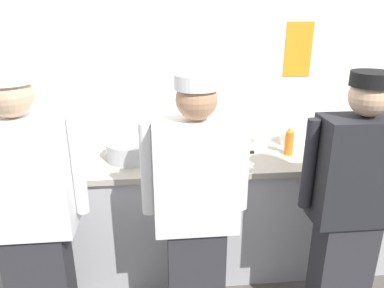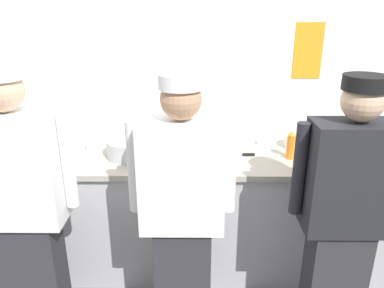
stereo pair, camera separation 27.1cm
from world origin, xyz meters
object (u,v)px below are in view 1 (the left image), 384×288
Objects in this scene: chef_center at (196,211)px; chef_far_right at (351,205)px; ramekin_red_sauce at (89,151)px; ramekin_orange_sauce at (338,138)px; chef_near_left at (30,215)px; plate_stack_front at (293,138)px; squeeze_bottle_primary at (289,141)px; ramekin_yellow_sauce at (258,139)px; sheet_tray at (36,158)px; mixing_bowl_steel at (131,150)px; chefs_knife at (257,152)px; plate_stack_rear at (187,150)px.

chef_center reaches higher than chef_far_right.
ramekin_orange_sauce reaches higher than ramekin_red_sauce.
chef_far_right is 0.98m from ramekin_orange_sauce.
chef_near_left is 8.04× the size of plate_stack_front.
squeeze_bottle_primary is (-0.15, 0.67, 0.15)m from chef_far_right.
chef_near_left is at bearing -153.95° from plate_stack_front.
chef_near_left is 1.76m from ramekin_yellow_sauce.
sheet_tray is (-1.96, 0.74, 0.06)m from chef_far_right.
ramekin_yellow_sauce is at bearing 14.07° from mixing_bowl_steel.
ramekin_orange_sauce is at bearing 4.26° from sheet_tray.
ramekin_red_sauce is 1.96m from ramekin_orange_sauce.
ramekin_yellow_sauce is (0.99, 0.25, -0.04)m from mixing_bowl_steel.
chef_near_left is 1.96m from plate_stack_front.
squeeze_bottle_primary is 2.61× the size of ramekin_orange_sauce.
mixing_bowl_steel is (-1.26, -0.18, 0.02)m from plate_stack_front.
chefs_knife is (1.42, 0.69, 0.03)m from chef_near_left.
plate_stack_rear is (0.91, 0.73, 0.05)m from chef_near_left.
ramekin_red_sauce is (0.19, 0.80, 0.05)m from chef_near_left.
chef_near_left is 1.03× the size of chef_far_right.
chefs_knife is at bearing -106.48° from ramekin_yellow_sauce.
mixing_bowl_steel is 1.27× the size of chefs_knife.
sheet_tray is 1.73× the size of chefs_knife.
mixing_bowl_steel is 0.34m from ramekin_red_sauce.
ramekin_yellow_sauce is (1.31, 0.12, -0.00)m from ramekin_red_sauce.
chef_center is 6.64× the size of plate_stack_rear.
chef_near_left is 1.58m from chefs_knife.
mixing_bowl_steel is (-0.40, -0.05, 0.03)m from plate_stack_rear.
ramekin_red_sauce is (-0.71, 0.81, 0.07)m from chef_center.
chef_near_left is 0.85m from mixing_bowl_steel.
mixing_bowl_steel reaches higher than plate_stack_rear.
chef_near_left is 8.04× the size of squeeze_bottle_primary.
squeeze_bottle_primary reaches higher than ramekin_red_sauce.
chef_center is 5.97× the size of chefs_knife.
plate_stack_front is at bearing -14.48° from ramekin_yellow_sauce.
plate_stack_rear is at bearing -5.61° from ramekin_red_sauce.
plate_stack_rear is at bearing 7.52° from mixing_bowl_steel.
chef_far_right is at bearing -0.77° from chef_near_left.
plate_stack_rear is 0.62m from ramekin_yellow_sauce.
chefs_knife is at bearing -4.61° from plate_stack_rear.
squeeze_bottle_primary is (0.74, -0.09, 0.07)m from plate_stack_rear.
chefs_knife is (-0.37, 0.71, 0.06)m from chef_far_right.
plate_stack_rear is 0.90× the size of chefs_knife.
chef_center is at bearing -48.82° from ramekin_red_sauce.
chef_far_right is 4.71× the size of mixing_bowl_steel.
chef_far_right reaches higher than ramekin_red_sauce.
chef_far_right is at bearing -28.58° from mixing_bowl_steel.
chef_center reaches higher than ramekin_yellow_sauce.
plate_stack_rear is 2.65× the size of ramekin_yellow_sauce.
squeeze_bottle_primary is (0.75, 0.65, 0.15)m from chef_center.
ramekin_yellow_sauce reaches higher than sheet_tray.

